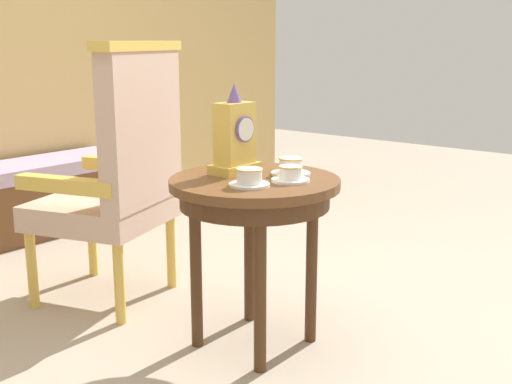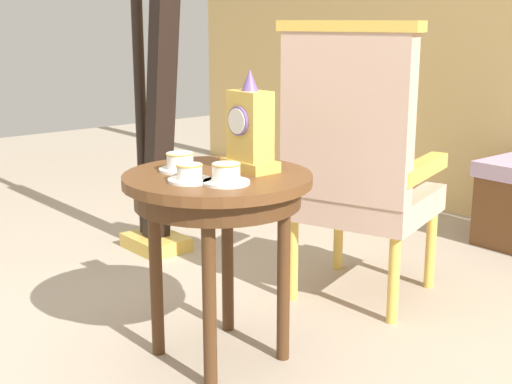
# 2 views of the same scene
# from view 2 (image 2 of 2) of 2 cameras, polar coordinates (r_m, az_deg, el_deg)

# --- Properties ---
(ground_plane) EXTENTS (10.00, 10.00, 0.00)m
(ground_plane) POSITION_cam_2_polar(r_m,az_deg,el_deg) (2.58, -3.69, -12.59)
(ground_plane) COLOR tan
(side_table) EXTENTS (0.63, 0.63, 0.65)m
(side_table) POSITION_cam_2_polar(r_m,az_deg,el_deg) (2.34, -3.06, -0.55)
(side_table) COLOR brown
(side_table) RESTS_ON ground
(teacup_left) EXTENTS (0.14, 0.14, 0.06)m
(teacup_left) POSITION_cam_2_polar(r_m,az_deg,el_deg) (2.37, -6.14, 2.35)
(teacup_left) COLOR white
(teacup_left) RESTS_ON side_table
(teacup_right) EXTENTS (0.14, 0.14, 0.06)m
(teacup_right) POSITION_cam_2_polar(r_m,az_deg,el_deg) (2.21, -5.38, 1.45)
(teacup_right) COLOR white
(teacup_right) RESTS_ON side_table
(teacup_center) EXTENTS (0.15, 0.15, 0.06)m
(teacup_center) POSITION_cam_2_polar(r_m,az_deg,el_deg) (2.17, -2.41, 1.39)
(teacup_center) COLOR white
(teacup_center) RESTS_ON side_table
(mantel_clock) EXTENTS (0.19, 0.11, 0.34)m
(mantel_clock) POSITION_cam_2_polar(r_m,az_deg,el_deg) (2.35, -0.51, 4.99)
(mantel_clock) COLOR gold
(mantel_clock) RESTS_ON side_table
(armchair) EXTENTS (0.68, 0.67, 1.14)m
(armchair) POSITION_cam_2_polar(r_m,az_deg,el_deg) (2.84, 8.12, 2.43)
(armchair) COLOR #CCA893
(armchair) RESTS_ON ground
(harp) EXTENTS (0.40, 0.24, 1.79)m
(harp) POSITION_cam_2_polar(r_m,az_deg,el_deg) (3.47, -8.16, 6.72)
(harp) COLOR gold
(harp) RESTS_ON ground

